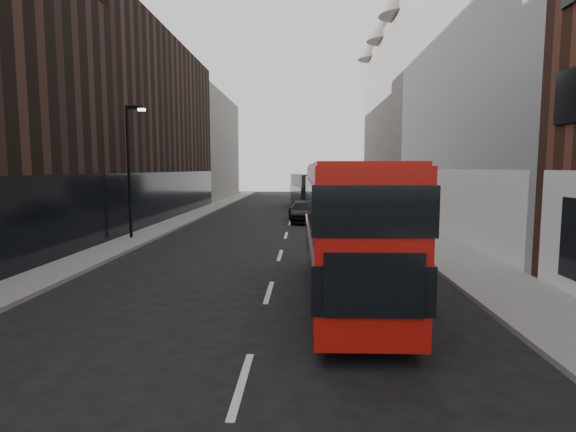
# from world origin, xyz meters

# --- Properties ---
(sidewalk_right) EXTENTS (3.00, 80.00, 0.15)m
(sidewalk_right) POSITION_xyz_m (7.50, 25.00, 0.07)
(sidewalk_right) COLOR slate
(sidewalk_right) RESTS_ON ground
(sidewalk_left) EXTENTS (2.00, 80.00, 0.15)m
(sidewalk_left) POSITION_xyz_m (-8.00, 25.00, 0.07)
(sidewalk_left) COLOR slate
(sidewalk_left) RESTS_ON ground
(building_modern_block) EXTENTS (5.03, 22.00, 20.00)m
(building_modern_block) POSITION_xyz_m (11.47, 21.00, 9.90)
(building_modern_block) COLOR #ADB3B9
(building_modern_block) RESTS_ON ground
(building_victorian) EXTENTS (6.50, 24.00, 21.00)m
(building_victorian) POSITION_xyz_m (11.38, 44.00, 9.66)
(building_victorian) COLOR slate
(building_victorian) RESTS_ON ground
(building_left_mid) EXTENTS (5.00, 24.00, 14.00)m
(building_left_mid) POSITION_xyz_m (-11.50, 30.00, 7.00)
(building_left_mid) COLOR black
(building_left_mid) RESTS_ON ground
(building_left_far) EXTENTS (5.00, 20.00, 13.00)m
(building_left_far) POSITION_xyz_m (-11.50, 52.00, 6.50)
(building_left_far) COLOR slate
(building_left_far) RESTS_ON ground
(street_lamp) EXTENTS (1.06, 0.22, 7.00)m
(street_lamp) POSITION_xyz_m (-8.22, 18.00, 4.18)
(street_lamp) COLOR black
(street_lamp) RESTS_ON sidewalk_left
(red_bus) EXTENTS (2.45, 9.92, 3.99)m
(red_bus) POSITION_xyz_m (2.35, 7.46, 2.21)
(red_bus) COLOR #AF100A
(red_bus) RESTS_ON ground
(grey_bus) EXTENTS (3.72, 10.35, 3.29)m
(grey_bus) POSITION_xyz_m (1.23, 39.83, 1.76)
(grey_bus) COLOR black
(grey_bus) RESTS_ON ground
(car_a) EXTENTS (2.17, 4.33, 1.42)m
(car_a) POSITION_xyz_m (2.76, 12.00, 0.71)
(car_a) COLOR black
(car_a) RESTS_ON ground
(car_b) EXTENTS (1.89, 4.07, 1.29)m
(car_b) POSITION_xyz_m (3.73, 22.86, 0.64)
(car_b) COLOR #9B9DA4
(car_b) RESTS_ON ground
(car_c) EXTENTS (2.44, 5.19, 1.46)m
(car_c) POSITION_xyz_m (0.95, 26.84, 0.73)
(car_c) COLOR black
(car_c) RESTS_ON ground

